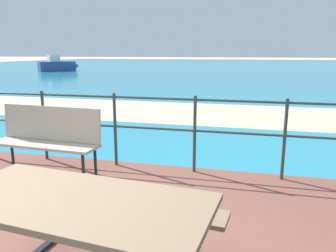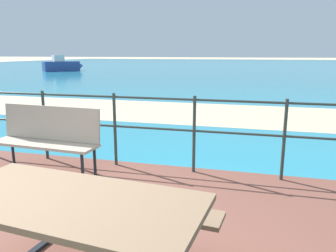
% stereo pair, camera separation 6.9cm
% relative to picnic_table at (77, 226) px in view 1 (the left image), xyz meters
% --- Properties ---
extents(sea_water, '(90.00, 90.00, 0.01)m').
position_rel_picnic_table_xyz_m(sea_water, '(-0.30, 40.27, -0.66)').
color(sea_water, teal).
rests_on(sea_water, ground).
extents(beach_strip, '(54.02, 3.89, 0.01)m').
position_rel_picnic_table_xyz_m(beach_strip, '(-0.30, 7.63, -0.65)').
color(beach_strip, beige).
rests_on(beach_strip, ground).
extents(picnic_table, '(1.80, 1.69, 0.79)m').
position_rel_picnic_table_xyz_m(picnic_table, '(0.00, 0.00, 0.00)').
color(picnic_table, '#7A6047').
rests_on(picnic_table, patio_paving).
extents(park_bench, '(1.57, 0.51, 0.92)m').
position_rel_picnic_table_xyz_m(park_bench, '(-1.69, 2.21, -0.06)').
color(park_bench, tan).
rests_on(park_bench, patio_paving).
extents(railing_fence, '(5.94, 0.04, 1.08)m').
position_rel_picnic_table_xyz_m(railing_fence, '(-0.30, 2.71, 0.07)').
color(railing_fence, '#2D3833').
rests_on(railing_fence, patio_paving).
extents(boat_near, '(3.09, 3.47, 1.49)m').
position_rel_picnic_table_xyz_m(boat_near, '(-16.48, 26.16, -0.11)').
color(boat_near, '#2D478C').
rests_on(boat_near, sea_water).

